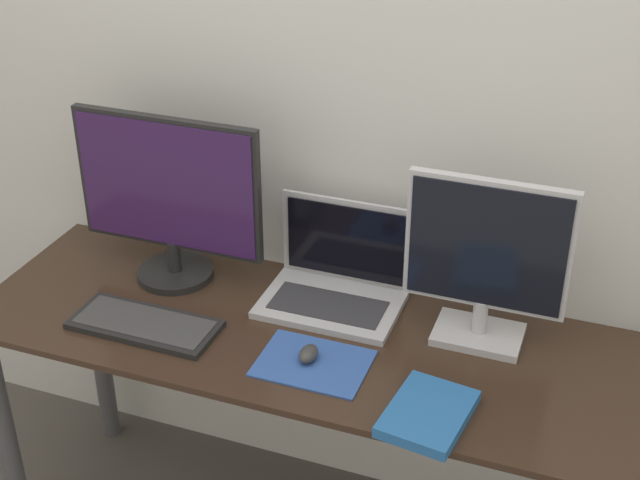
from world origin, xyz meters
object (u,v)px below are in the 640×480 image
object	(u,v)px
monitor_right	(486,260)
laptop	(337,278)
keyboard	(145,324)
book	(428,414)
monitor_left	(169,197)
mouse	(308,354)

from	to	relation	value
monitor_right	laptop	xyz separation A→B (m)	(-0.38, 0.05, -0.16)
keyboard	book	xyz separation A→B (m)	(0.74, -0.09, 0.00)
monitor_left	monitor_right	world-z (taller)	monitor_left
monitor_right	mouse	bearing A→B (deg)	-146.69
monitor_left	keyboard	xyz separation A→B (m)	(0.04, -0.25, -0.23)
monitor_left	mouse	distance (m)	0.57
monitor_left	keyboard	world-z (taller)	monitor_left
monitor_right	keyboard	world-z (taller)	monitor_right
laptop	keyboard	bearing A→B (deg)	-144.01
laptop	monitor_right	bearing A→B (deg)	-7.10
keyboard	laptop	bearing A→B (deg)	35.99
keyboard	mouse	distance (m)	0.43
monitor_left	keyboard	distance (m)	0.34
keyboard	mouse	bearing A→B (deg)	1.55
monitor_left	mouse	bearing A→B (deg)	-26.11
laptop	book	distance (m)	0.51
monitor_right	keyboard	distance (m)	0.85
mouse	laptop	bearing A→B (deg)	95.73
monitor_right	mouse	distance (m)	0.47
monitor_left	laptop	xyz separation A→B (m)	(0.45, 0.05, -0.18)
monitor_left	monitor_right	distance (m)	0.83
monitor_right	book	size ratio (longest dim) A/B	1.76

